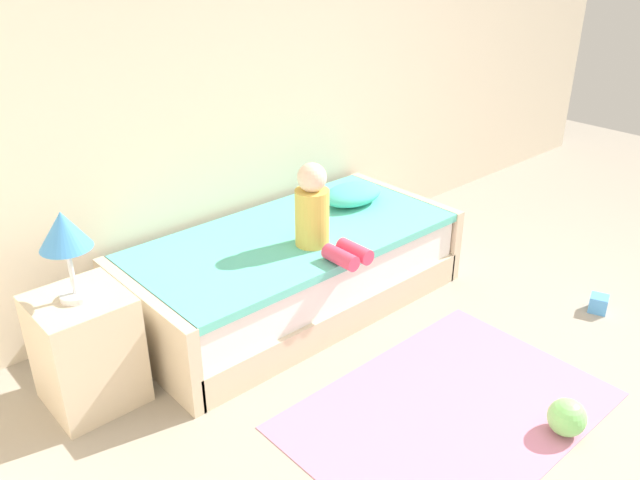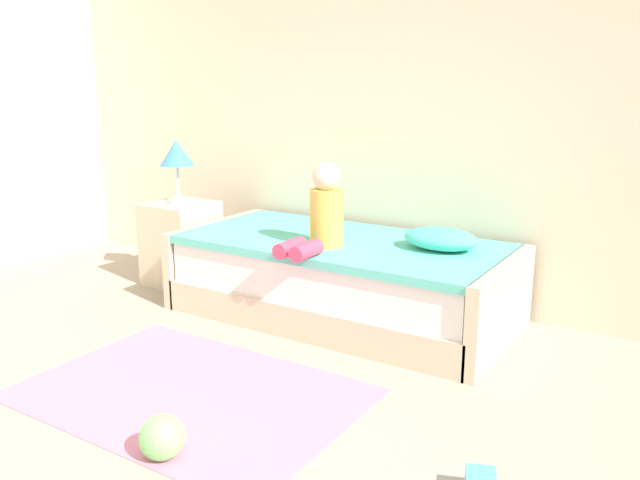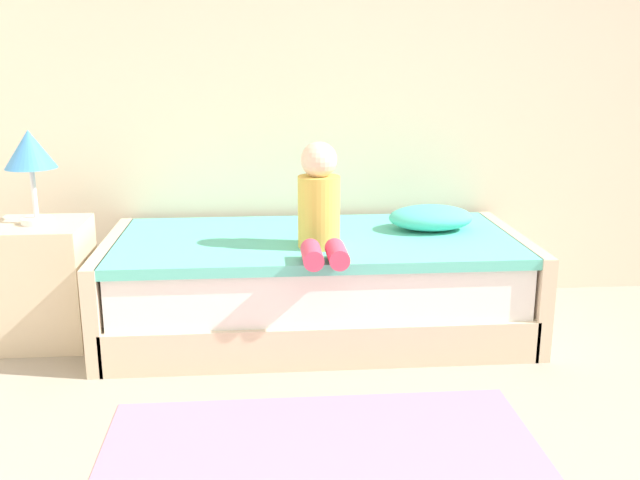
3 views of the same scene
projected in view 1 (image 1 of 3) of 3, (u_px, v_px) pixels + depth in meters
name	position (u px, v px, depth m)	size (l,w,h in m)	color
wall_rear	(313.00, 48.00, 4.34)	(7.20, 0.10, 2.90)	beige
bed	(293.00, 270.00, 4.05)	(2.11, 1.00, 0.50)	beige
nightstand	(87.00, 350.00, 3.21)	(0.44, 0.44, 0.60)	beige
table_lamp	(64.00, 235.00, 2.92)	(0.24, 0.24, 0.45)	silver
child_figure	(318.00, 215.00, 3.69)	(0.20, 0.51, 0.50)	gold
pillow	(353.00, 194.00, 4.34)	(0.44, 0.30, 0.13)	#4CCCBC
toy_ball	(567.00, 417.00, 3.07)	(0.18, 0.18, 0.18)	#7FD872
area_rug	(449.00, 410.00, 3.25)	(1.60, 1.10, 0.01)	pink
toy_block	(598.00, 304.00, 4.06)	(0.11, 0.11, 0.11)	#4C99E5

